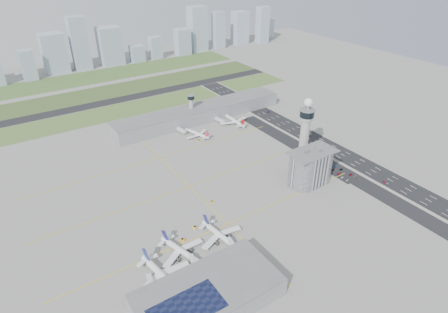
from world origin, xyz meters
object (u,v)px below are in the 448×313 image
airplane_near_a (164,274)px  tug_2 (195,227)px  jet_bridge_near_2 (237,253)px  tug_4 (198,140)px  car_lot_2 (339,174)px  car_lot_3 (332,170)px  car_lot_6 (355,176)px  admin_building (310,167)px  car_lot_8 (341,169)px  control_tower (305,128)px  airplane_far_a (197,132)px  jet_bridge_near_1 (198,272)px  airplane_near_b (183,249)px  car_lot_10 (331,163)px  car_lot_9 (336,166)px  car_hw_1 (309,136)px  car_lot_1 (343,177)px  car_lot_5 (319,163)px  tug_0 (182,240)px  airplane_far_b (234,118)px  tug_1 (222,236)px  jet_bridge_near_0 (154,293)px  jet_bridge_far_1 (216,119)px  airplane_near_c (222,234)px  car_lot_4 (323,166)px  car_hw_2 (268,112)px  tug_3 (212,202)px  tug_5 (207,133)px  car_lot_11 (329,161)px  jet_bridge_far_0 (178,129)px  car_hw_4 (232,99)px  car_hw_0 (384,182)px  secondary_tower (191,106)px  car_lot_0 (347,180)px

airplane_near_a → tug_2: airplane_near_a is taller
jet_bridge_near_2 → tug_4: 172.44m
car_lot_2 → car_lot_3: (0.14, 8.07, -0.03)m
car_lot_6 → admin_building: bearing=58.0°
tug_2 → car_lot_8: bearing=157.4°
admin_building → control_tower: bearing=56.3°
admin_building → airplane_far_a: size_ratio=1.21×
jet_bridge_near_1 → control_tower: bearing=-56.0°
airplane_near_b → control_tower: bearing=91.4°
control_tower → car_lot_10: 44.13m
car_lot_9 → car_hw_1: 64.01m
car_lot_1 → car_lot_5: size_ratio=1.09×
car_lot_2 → tug_0: bearing=81.4°
airplane_far_b → tug_1: bearing=143.6°
jet_bridge_near_0 → jet_bridge_far_1: same height
jet_bridge_far_1 → car_lot_10: (40.44, -142.53, -2.26)m
jet_bridge_near_2 → tug_4: size_ratio=4.85×
car_lot_1 → car_lot_2: size_ratio=0.90×
airplane_near_c → car_lot_2: bearing=88.0°
tug_0 → car_lot_4: tug_0 is taller
car_hw_2 → control_tower: bearing=-115.9°
tug_3 → tug_5: 126.81m
airplane_far_b → jet_bridge_near_0: airplane_far_b is taller
car_lot_10 → jet_bridge_far_1: bearing=7.4°
airplane_near_c → car_lot_5: 140.08m
jet_bridge_near_0 → tug_1: size_ratio=3.92×
car_lot_6 → car_lot_11: bearing=-10.5°
airplane_near_b → jet_bridge_far_0: (84.61, 172.76, -2.88)m
tug_4 → car_hw_4: size_ratio=0.78×
airplane_near_c → tug_3: 45.48m
car_lot_2 → car_lot_9: bearing=-46.2°
car_hw_1 → car_hw_2: bearing=93.5°
control_tower → car_hw_1: bearing=37.8°
car_lot_2 → car_lot_9: car_lot_2 is taller
tug_4 → car_lot_9: size_ratio=0.82×
car_lot_4 → car_lot_10: car_lot_4 is taller
car_lot_11 → airplane_near_b: bearing=98.4°
jet_bridge_near_2 → tug_3: jet_bridge_near_2 is taller
airplane_far_a → car_hw_0: bearing=-167.3°
secondary_tower → car_hw_0: bearing=-69.7°
car_hw_0 → car_hw_4: 239.61m
tug_1 → car_lot_9: tug_1 is taller
tug_3 → car_lot_6: bearing=-85.5°
car_lot_8 → car_hw_1: bearing=-27.2°
car_hw_4 → secondary_tower: bearing=-165.7°
jet_bridge_far_1 → car_lot_6: (40.88, -171.56, -2.21)m
control_tower → jet_bridge_near_1: 172.69m
airplane_near_a → tug_3: size_ratio=16.59×
car_lot_0 → car_lot_2: bearing=-15.4°
car_lot_6 → car_lot_9: 22.17m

